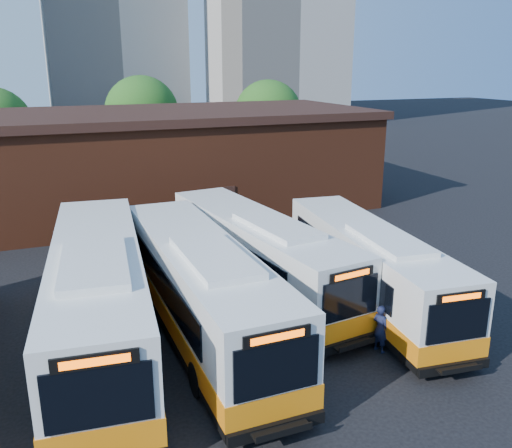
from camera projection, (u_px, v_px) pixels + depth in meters
name	position (u px, v px, depth m)	size (l,w,h in m)	color
ground	(274.00, 342.00, 18.82)	(220.00, 220.00, 0.00)	black
bus_west	(99.00, 300.00, 18.14)	(4.26, 14.01, 3.77)	white
bus_midwest	(202.00, 292.00, 18.95)	(2.89, 13.19, 3.58)	white
bus_mideast	(258.00, 257.00, 22.57)	(4.12, 12.77, 3.43)	white
bus_east	(369.00, 269.00, 21.50)	(3.76, 12.12, 3.26)	white
transit_worker	(380.00, 329.00, 18.04)	(0.61, 0.40, 1.66)	#131938
depot_building	(152.00, 159.00, 35.68)	(28.60, 12.60, 6.40)	maroon
tree_mid	(142.00, 113.00, 48.33)	(6.56, 6.56, 8.36)	#382314
tree_east	(268.00, 114.00, 49.67)	(6.24, 6.24, 7.96)	#382314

